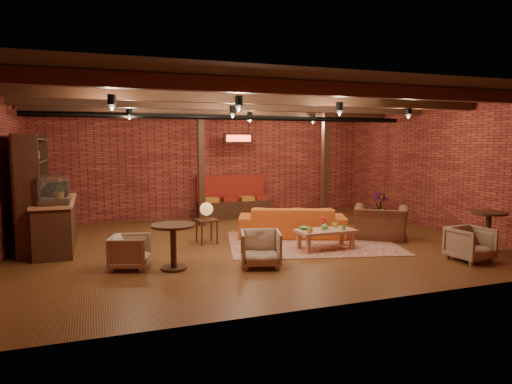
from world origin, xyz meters
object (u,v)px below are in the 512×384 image
object	(u,v)px
round_table_left	(173,239)
side_table_book	(380,212)
coffee_table	(325,232)
side_table_lamp	(207,212)
armchair_right	(381,217)
sofa	(292,222)
armchair_b	(261,247)
plant_tall	(381,180)
armchair_a	(130,250)
armchair_far	(470,242)
round_table_right	(488,225)

from	to	relation	value
round_table_left	side_table_book	distance (m)	6.05
coffee_table	side_table_lamp	distance (m)	2.63
side_table_lamp	armchair_right	bearing A→B (deg)	-12.67
sofa	armchair_b	bearing A→B (deg)	75.60
round_table_left	armchair_right	distance (m)	5.08
side_table_book	plant_tall	xyz separation A→B (m)	(0.74, 1.07, 0.75)
coffee_table	round_table_left	distance (m)	3.27
armchair_a	armchair_b	xyz separation A→B (m)	(2.24, -0.66, 0.03)
sofa	plant_tall	world-z (taller)	plant_tall
sofa	armchair_a	size ratio (longest dim) A/B	3.74
armchair_a	armchair_far	xyz separation A→B (m)	(6.13, -1.61, 0.02)
armchair_b	round_table_right	distance (m)	4.83
sofa	round_table_right	xyz separation A→B (m)	(3.19, -2.70, 0.19)
armchair_a	round_table_right	bearing A→B (deg)	-82.78
armchair_right	armchair_far	world-z (taller)	armchair_right
sofa	round_table_right	distance (m)	4.19
side_table_lamp	armchair_right	size ratio (longest dim) A/B	0.79
round_table_right	round_table_left	bearing A→B (deg)	172.31
round_table_left	plant_tall	bearing A→B (deg)	25.58
armchair_far	sofa	bearing A→B (deg)	119.67
sofa	armchair_right	xyz separation A→B (m)	(1.86, -0.89, 0.15)
round_table_right	sofa	bearing A→B (deg)	139.74
round_table_left	round_table_right	size ratio (longest dim) A/B	0.98
armchair_a	armchair_far	world-z (taller)	armchair_far
armchair_a	sofa	bearing A→B (deg)	-51.59
coffee_table	round_table_left	xyz separation A→B (m)	(-3.24, -0.44, 0.17)
sofa	armchair_right	distance (m)	2.07
sofa	coffee_table	xyz separation A→B (m)	(0.12, -1.41, 0.01)
armchair_far	plant_tall	size ratio (longest dim) A/B	0.30
armchair_far	round_table_right	bearing A→B (deg)	19.76
side_table_book	armchair_far	distance (m)	3.32
sofa	armchair_a	xyz separation A→B (m)	(-3.85, -1.53, -0.03)
sofa	plant_tall	bearing A→B (deg)	-137.82
coffee_table	side_table_book	size ratio (longest dim) A/B	2.31
side_table_book	round_table_right	xyz separation A→B (m)	(0.61, -2.87, 0.12)
armchair_right	side_table_book	bearing A→B (deg)	-88.45
side_table_lamp	armchair_b	distance (m)	2.27
side_table_lamp	armchair_a	distance (m)	2.37
armchair_right	side_table_book	world-z (taller)	armchair_right
plant_tall	round_table_right	bearing A→B (deg)	-91.82
armchair_b	side_table_book	size ratio (longest dim) A/B	1.35
armchair_far	round_table_left	bearing A→B (deg)	160.17
sofa	round_table_left	size ratio (longest dim) A/B	3.08
round_table_left	armchair_a	size ratio (longest dim) A/B	1.21
round_table_left	armchair_b	distance (m)	1.57
sofa	armchair_right	world-z (taller)	armchair_right
sofa	round_table_right	world-z (taller)	round_table_right
armchair_a	armchair_far	distance (m)	6.34
plant_tall	sofa	bearing A→B (deg)	-159.63
armchair_a	plant_tall	distance (m)	7.73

